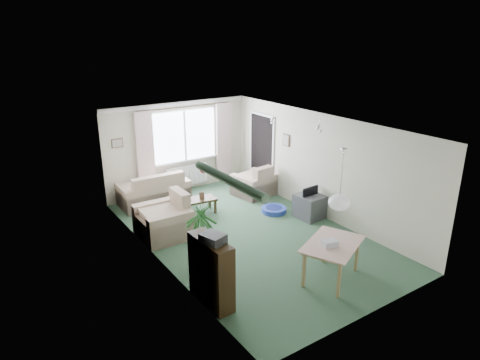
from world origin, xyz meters
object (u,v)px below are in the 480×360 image
armchair_corner (254,180)px  tv_cube (310,206)px  coffee_table (199,206)px  bookshelf (211,271)px  dining_table (331,261)px  armchair_left (163,215)px  sofa (154,188)px  pet_bed (274,210)px  houseplant (202,235)px

armchair_corner → tv_cube: armchair_corner is taller
coffee_table → bookshelf: bookshelf is taller
dining_table → armchair_corner: bearing=73.0°
armchair_corner → armchair_left: bearing=8.3°
bookshelf → armchair_corner: bearing=44.3°
sofa → bookshelf: (-0.89, -4.38, 0.14)m
bookshelf → pet_bed: (3.04, 2.27, -0.50)m
armchair_left → houseplant: houseplant is taller
armchair_left → pet_bed: bearing=84.4°
armchair_corner → dining_table: bearing=64.3°
houseplant → dining_table: bearing=-42.5°
tv_cube → armchair_corner: bearing=93.2°
coffee_table → pet_bed: size_ratio=1.35×
bookshelf → houseplant: (0.39, 0.99, 0.11)m
coffee_table → bookshelf: 3.60m
armchair_left → pet_bed: (2.70, -0.31, -0.41)m
coffee_table → armchair_left: bearing=-151.3°
pet_bed → coffee_table: bearing=147.3°
tv_cube → pet_bed: size_ratio=1.02×
bookshelf → houseplant: 1.07m
armchair_corner → tv_cube: (0.22, -1.91, -0.14)m
houseplant → dining_table: (1.69, -1.55, -0.33)m
coffee_table → houseplant: houseplant is taller
tv_cube → armchair_left: bearing=159.1°
sofa → armchair_corner: size_ratio=1.80×
pet_bed → armchair_left: bearing=173.5°
armchair_corner → dining_table: armchair_corner is taller
coffee_table → tv_cube: (2.00, -1.66, 0.09)m
sofa → pet_bed: (2.15, -2.11, -0.36)m
armchair_left → houseplant: size_ratio=0.79×
coffee_table → dining_table: 3.84m
sofa → dining_table: (1.18, -4.94, -0.09)m
coffee_table → tv_cube: tv_cube is taller
bookshelf → tv_cube: size_ratio=1.84×
houseplant → tv_cube: size_ratio=2.20×
armchair_left → dining_table: size_ratio=0.99×
sofa → pet_bed: bearing=136.3°
bookshelf → dining_table: size_ratio=1.04×
armchair_corner → sofa: bearing=-28.9°
armchair_corner → coffee_table: bearing=-0.6°
sofa → armchair_left: 1.88m
houseplant → dining_table: houseplant is taller
armchair_left → coffee_table: armchair_left is taller
armchair_corner → bookshelf: size_ratio=0.84×
bookshelf → dining_table: (2.08, -0.56, -0.22)m
sofa → coffee_table: sofa is taller
sofa → tv_cube: size_ratio=2.78×
coffee_table → houseplant: size_ratio=0.60×
sofa → armchair_corner: (2.42, -0.89, -0.00)m
coffee_table → dining_table: dining_table is taller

